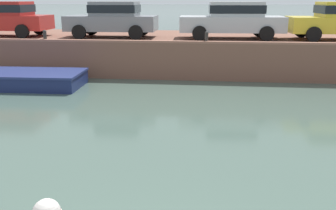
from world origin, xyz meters
TOP-DOWN VIEW (x-y plane):
  - ground_plane at (0.00, 5.97)m, footprint 400.00×400.00m
  - far_quay_wall at (0.00, 14.94)m, footprint 60.00×6.00m
  - far_wall_coping at (0.00, 12.06)m, footprint 60.00×0.24m
  - boat_moored_west_navy at (-6.87, 10.20)m, footprint 6.30×2.16m
  - car_leftmost_red at (-8.71, 13.93)m, footprint 4.20×1.89m
  - car_left_inner_grey at (-3.64, 13.93)m, footprint 3.96×2.00m
  - car_centre_silver at (1.59, 13.93)m, footprint 4.44×2.11m
  - mooring_bollard_west at (-6.07, 12.19)m, footprint 0.15×0.15m
  - mooring_bollard_mid at (0.50, 12.19)m, footprint 0.15×0.15m

SIDE VIEW (x-z plane):
  - ground_plane at x=0.00m, z-range 0.00..0.00m
  - boat_moored_west_navy at x=-6.87m, z-range 0.00..0.56m
  - far_quay_wall at x=0.00m, z-range 0.00..1.47m
  - far_wall_coping at x=0.00m, z-range 1.47..1.55m
  - mooring_bollard_west at x=-6.07m, z-range 1.49..1.93m
  - mooring_bollard_mid at x=0.50m, z-range 1.49..1.93m
  - car_left_inner_grey at x=-3.64m, z-range 1.54..3.08m
  - car_leftmost_red at x=-8.71m, z-range 1.54..3.08m
  - car_centre_silver at x=1.59m, z-range 1.55..3.09m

